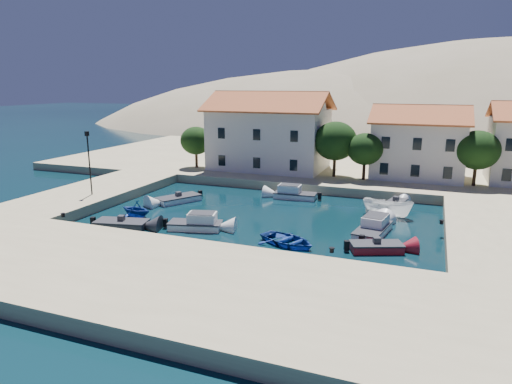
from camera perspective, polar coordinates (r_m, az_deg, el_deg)
ground at (r=32.35m, az=-5.06°, el=-7.83°), size 400.00×400.00×0.00m
quay_south at (r=27.33m, az=-10.73°, el=-11.00°), size 52.00×12.00×1.00m
quay_west at (r=50.48m, az=-19.58°, el=-0.18°), size 8.00×20.00×1.00m
quay_north at (r=66.92m, az=11.04°, el=3.54°), size 80.00×36.00×1.00m
hills at (r=154.79m, az=23.27°, el=-0.80°), size 254.00×176.00×99.00m
building_left at (r=58.61m, az=1.69°, el=7.78°), size 14.70×9.45×9.70m
building_mid at (r=56.36m, az=19.66°, el=6.05°), size 10.50×8.40×8.30m
trees at (r=53.63m, az=11.45°, el=5.81°), size 37.30×5.30×6.45m
lamppost at (r=47.24m, az=-20.17°, el=4.15°), size 0.35×0.25×6.22m
bollards at (r=34.30m, az=1.98°, el=-4.49°), size 29.36×9.56×0.30m
motorboat_grey_sw at (r=39.56m, az=-16.43°, el=-3.89°), size 4.64×2.81×1.25m
cabin_cruiser_south at (r=37.86m, az=-7.60°, el=-3.93°), size 4.64×2.84×1.60m
rowboat_south at (r=34.32m, az=3.96°, el=-6.53°), size 5.41×4.69×0.94m
motorboat_red_se at (r=33.89m, az=14.81°, el=-6.70°), size 4.00×2.90×1.25m
cabin_cruiser_east at (r=37.39m, az=14.38°, el=-4.47°), size 2.72×5.18×1.60m
boat_east at (r=42.98m, az=16.04°, el=-2.90°), size 4.81×2.55×1.76m
motorboat_white_ne at (r=46.25m, az=17.05°, el=-1.45°), size 2.22×3.43×1.25m
rowboat_west at (r=42.72m, az=-14.72°, el=-2.92°), size 3.44×3.07×1.64m
motorboat_white_west at (r=46.76m, az=-9.65°, el=-0.89°), size 3.87×4.79×1.25m
cabin_cruiser_north at (r=47.64m, az=4.93°, el=-0.25°), size 4.46×2.08×1.60m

